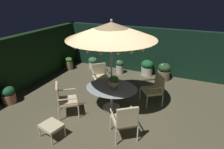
% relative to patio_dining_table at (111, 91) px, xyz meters
% --- Properties ---
extents(ground_plane, '(8.10, 7.72, 0.02)m').
position_rel_patio_dining_table_xyz_m(ground_plane, '(0.27, -0.28, -0.61)').
color(ground_plane, brown).
extents(hedge_backdrop_rear, '(8.10, 0.30, 2.00)m').
position_rel_patio_dining_table_xyz_m(hedge_backdrop_rear, '(0.27, 3.43, 0.40)').
color(hedge_backdrop_rear, black).
rests_on(hedge_backdrop_rear, ground_plane).
extents(hedge_backdrop_left, '(0.30, 7.72, 2.00)m').
position_rel_patio_dining_table_xyz_m(hedge_backdrop_left, '(-3.63, -0.28, 0.40)').
color(hedge_backdrop_left, black).
rests_on(hedge_backdrop_left, ground_plane).
extents(patio_dining_table, '(1.60, 1.31, 0.73)m').
position_rel_patio_dining_table_xyz_m(patio_dining_table, '(0.00, 0.00, 0.00)').
color(patio_dining_table, silver).
rests_on(patio_dining_table, ground_plane).
extents(patio_umbrella, '(2.51, 2.51, 2.74)m').
position_rel_patio_dining_table_xyz_m(patio_umbrella, '(-0.00, 0.00, 1.83)').
color(patio_umbrella, silver).
rests_on(patio_umbrella, ground_plane).
extents(centerpiece_planter, '(0.32, 0.32, 0.43)m').
position_rel_patio_dining_table_xyz_m(centerpiece_planter, '(0.10, -0.06, 0.37)').
color(centerpiece_planter, tan).
rests_on(centerpiece_planter, patio_dining_table).
extents(patio_chair_north, '(0.81, 0.81, 0.94)m').
position_rel_patio_dining_table_xyz_m(patio_chair_north, '(-0.93, 1.08, -0.05)').
color(patio_chair_north, silver).
rests_on(patio_chair_north, ground_plane).
extents(patio_chair_northeast, '(0.83, 0.84, 1.00)m').
position_rel_patio_dining_table_xyz_m(patio_chair_northeast, '(-1.14, -0.88, -0.05)').
color(patio_chair_northeast, silver).
rests_on(patio_chair_northeast, ground_plane).
extents(patio_chair_east, '(0.82, 0.83, 0.99)m').
position_rel_patio_dining_table_xyz_m(patio_chair_east, '(0.86, -1.15, -0.04)').
color(patio_chair_east, silver).
rests_on(patio_chair_east, ground_plane).
extents(patio_chair_southeast, '(0.82, 0.83, 0.96)m').
position_rel_patio_dining_table_xyz_m(patio_chair_southeast, '(1.15, 0.85, -0.05)').
color(patio_chair_southeast, beige).
rests_on(patio_chair_southeast, ground_plane).
extents(ottoman_footrest, '(0.61, 0.54, 0.37)m').
position_rel_patio_dining_table_xyz_m(ottoman_footrest, '(-0.84, -1.82, -0.28)').
color(ottoman_footrest, silver).
rests_on(ottoman_footrest, ground_plane).
extents(potted_plant_left_near, '(0.42, 0.42, 0.55)m').
position_rel_patio_dining_table_xyz_m(potted_plant_left_near, '(-2.20, 2.83, -0.31)').
color(potted_plant_left_near, beige).
rests_on(potted_plant_left_near, ground_plane).
extents(potted_plant_back_center, '(0.35, 0.35, 0.59)m').
position_rel_patio_dining_table_xyz_m(potted_plant_back_center, '(-3.17, 2.27, -0.30)').
color(potted_plant_back_center, '#8B6C4E').
rests_on(potted_plant_back_center, ground_plane).
extents(potted_plant_back_left, '(0.52, 0.52, 0.68)m').
position_rel_patio_dining_table_xyz_m(potted_plant_back_left, '(0.38, 3.04, -0.25)').
color(potted_plant_back_left, beige).
rests_on(potted_plant_back_left, ground_plane).
extents(potted_plant_right_near, '(0.36, 0.36, 0.62)m').
position_rel_patio_dining_table_xyz_m(potted_plant_right_near, '(-0.79, 2.75, -0.28)').
color(potted_plant_right_near, silver).
rests_on(potted_plant_right_near, ground_plane).
extents(potted_plant_left_far, '(0.43, 0.43, 0.59)m').
position_rel_patio_dining_table_xyz_m(potted_plant_left_far, '(-3.22, -1.06, -0.30)').
color(potted_plant_left_far, '#A36850').
rests_on(potted_plant_left_far, ground_plane).
extents(potted_plant_back_right, '(0.52, 0.52, 0.71)m').
position_rel_patio_dining_table_xyz_m(potted_plant_back_right, '(1.13, 2.85, -0.24)').
color(potted_plant_back_right, '#7A624A').
rests_on(potted_plant_back_right, ground_plane).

